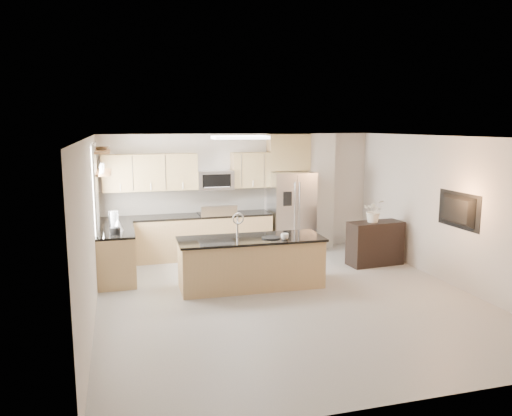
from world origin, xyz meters
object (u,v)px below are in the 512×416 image
object	(u,v)px
blender	(115,224)
kettle	(118,225)
credenza	(375,243)
refrigerator	(291,212)
television	(455,210)
microwave	(215,180)
flower_vase	(374,205)
platter	(271,238)
island	(251,262)
coffee_maker	(114,220)
range	(217,235)
bowl	(102,147)
cup	(285,237)

from	to	relation	value
blender	kettle	bearing A→B (deg)	79.81
credenza	refrigerator	bearing A→B (deg)	126.58
blender	television	xyz separation A→B (m)	(5.58, -1.62, 0.25)
microwave	blender	world-z (taller)	microwave
flower_vase	kettle	bearing A→B (deg)	176.45
platter	island	bearing A→B (deg)	161.04
kettle	flower_vase	xyz separation A→B (m)	(4.90, -0.30, 0.19)
platter	coffee_maker	distance (m)	2.96
refrigerator	credenza	world-z (taller)	refrigerator
flower_vase	television	world-z (taller)	television
range	blender	world-z (taller)	blender
kettle	coffee_maker	bearing A→B (deg)	101.05
blender	flower_vase	world-z (taller)	flower_vase
island	credenza	distance (m)	2.85
island	coffee_maker	world-z (taller)	island
refrigerator	blender	world-z (taller)	refrigerator
platter	blender	distance (m)	2.70
coffee_maker	television	distance (m)	6.05
platter	coffee_maker	xyz separation A→B (m)	(-2.59, 1.42, 0.19)
refrigerator	blender	size ratio (longest dim) A/B	4.40
range	blender	xyz separation A→B (m)	(-2.07, -1.50, 0.62)
blender	bowl	size ratio (longest dim) A/B	1.07
blender	microwave	bearing A→B (deg)	38.11
refrigerator	kettle	size ratio (longest dim) A/B	7.04
microwave	blender	distance (m)	2.69
coffee_maker	bowl	world-z (taller)	bowl
cup	platter	distance (m)	0.26
refrigerator	television	size ratio (longest dim) A/B	1.65
cup	flower_vase	size ratio (longest dim) A/B	0.19
coffee_maker	credenza	bearing A→B (deg)	-7.15
refrigerator	credenza	bearing A→B (deg)	-48.61
microwave	kettle	bearing A→B (deg)	-146.32
range	island	size ratio (longest dim) A/B	0.45
island	flower_vase	world-z (taller)	flower_vase
flower_vase	television	xyz separation A→B (m)	(0.64, -1.59, 0.12)
platter	coffee_maker	bearing A→B (deg)	151.31
credenza	platter	xyz separation A→B (m)	(-2.44, -0.79, 0.44)
cup	coffee_maker	distance (m)	3.21
platter	flower_vase	world-z (taller)	flower_vase
platter	kettle	size ratio (longest dim) A/B	1.28
microwave	platter	distance (m)	2.57
platter	television	bearing A→B (deg)	-15.49
microwave	refrigerator	world-z (taller)	microwave
island	platter	distance (m)	0.56
platter	flower_vase	distance (m)	2.52
kettle	bowl	bearing A→B (deg)	112.70
refrigerator	island	size ratio (longest dim) A/B	0.71
flower_vase	bowl	bearing A→B (deg)	170.67
bowl	flower_vase	size ratio (longest dim) A/B	0.54
kettle	coffee_maker	world-z (taller)	coffee_maker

